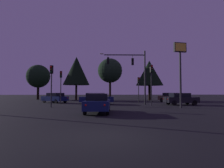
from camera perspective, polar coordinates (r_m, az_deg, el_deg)
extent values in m
plane|color=black|center=(31.28, -3.72, -5.53)|extent=(168.00, 168.00, 0.00)
cylinder|color=#232326|center=(24.55, 10.23, 2.00)|extent=(0.20, 0.20, 7.13)
cylinder|color=#232326|center=(24.58, 3.89, 9.03)|extent=(5.43, 0.44, 0.14)
ellipsoid|color=#F4EACC|center=(24.53, -3.23, 9.41)|extent=(0.56, 0.28, 0.16)
cylinder|color=#232326|center=(24.66, 6.43, 8.48)|extent=(0.05, 0.05, 0.45)
cube|color=black|center=(24.54, 6.44, 6.93)|extent=(0.31, 0.26, 0.90)
sphere|color=red|center=(24.72, 6.39, 7.52)|extent=(0.18, 0.18, 0.18)
sphere|color=#56380C|center=(24.67, 6.40, 6.88)|extent=(0.18, 0.18, 0.18)
sphere|color=#0C4219|center=(24.63, 6.40, 6.24)|extent=(0.18, 0.18, 0.18)
cylinder|color=#232326|center=(24.45, -1.24, 8.70)|extent=(0.05, 0.05, 0.33)
cube|color=black|center=(24.34, -1.24, 7.28)|extent=(0.31, 0.26, 0.90)
sphere|color=red|center=(24.53, -1.24, 7.87)|extent=(0.18, 0.18, 0.18)
sphere|color=#56380C|center=(24.48, -1.24, 7.23)|extent=(0.18, 0.18, 0.18)
sphere|color=#0C4219|center=(24.43, -1.24, 6.58)|extent=(0.18, 0.18, 0.18)
cylinder|color=#232326|center=(20.62, -18.40, -1.94)|extent=(0.12, 0.12, 3.61)
cube|color=black|center=(20.77, -18.32, 4.29)|extent=(0.34, 0.30, 0.90)
sphere|color=red|center=(20.68, -18.48, 5.10)|extent=(0.18, 0.18, 0.18)
sphere|color=#56380C|center=(20.64, -18.49, 4.33)|extent=(0.18, 0.18, 0.18)
sphere|color=#0C4219|center=(20.61, -18.50, 3.56)|extent=(0.18, 0.18, 0.18)
cylinder|color=#232326|center=(25.98, -15.69, -2.05)|extent=(0.12, 0.12, 3.63)
cube|color=black|center=(26.09, -15.63, 2.93)|extent=(0.35, 0.31, 0.90)
sphere|color=red|center=(25.98, -15.61, 3.57)|extent=(0.18, 0.18, 0.18)
sphere|color=#56380C|center=(25.95, -15.62, 2.96)|extent=(0.18, 0.18, 0.18)
sphere|color=#0C4219|center=(25.93, -15.62, 2.34)|extent=(0.18, 0.18, 0.18)
cylinder|color=#232326|center=(21.93, 12.18, -1.60)|extent=(0.12, 0.12, 3.95)
cube|color=black|center=(22.10, 12.12, 4.69)|extent=(0.37, 0.33, 0.90)
sphere|color=red|center=(22.03, 12.34, 5.45)|extent=(0.18, 0.18, 0.18)
sphere|color=#56380C|center=(21.99, 12.34, 4.73)|extent=(0.18, 0.18, 0.18)
sphere|color=#0C4219|center=(21.96, 12.35, 4.00)|extent=(0.18, 0.18, 0.18)
cylinder|color=#232326|center=(28.48, 8.30, -2.76)|extent=(0.12, 0.12, 3.03)
cube|color=black|center=(28.54, 8.27, 1.19)|extent=(0.34, 0.30, 0.90)
sphere|color=red|center=(28.44, 8.39, 1.77)|extent=(0.18, 0.18, 0.18)
sphere|color=#56380C|center=(28.42, 8.39, 1.21)|extent=(0.18, 0.18, 0.18)
sphere|color=#0C4219|center=(28.40, 8.39, 0.64)|extent=(0.18, 0.18, 0.18)
cube|color=#0F1947|center=(14.66, -4.37, -6.35)|extent=(2.21, 4.63, 0.68)
cube|color=black|center=(14.48, -4.41, -4.02)|extent=(1.78, 2.55, 0.52)
cylinder|color=black|center=(16.24, -6.80, -7.17)|extent=(0.25, 0.65, 0.64)
cylinder|color=black|center=(16.12, -1.00, -7.23)|extent=(0.25, 0.65, 0.64)
cylinder|color=black|center=(13.32, -8.46, -8.19)|extent=(0.25, 0.65, 0.64)
cylinder|color=black|center=(13.17, -1.36, -8.28)|extent=(0.25, 0.65, 0.64)
sphere|color=red|center=(12.49, -8.21, -6.54)|extent=(0.14, 0.14, 0.14)
sphere|color=red|center=(12.36, -2.29, -6.60)|extent=(0.14, 0.14, 0.14)
cube|color=#0F1947|center=(24.89, -4.75, -4.78)|extent=(4.65, 2.19, 0.68)
cube|color=black|center=(24.88, -5.09, -3.40)|extent=(2.55, 1.79, 0.52)
cylinder|color=black|center=(25.69, -1.27, -5.48)|extent=(0.65, 0.24, 0.64)
cylinder|color=black|center=(23.99, -1.32, -5.69)|extent=(0.65, 0.24, 0.64)
cylinder|color=black|center=(25.90, -7.94, -5.43)|extent=(0.65, 0.24, 0.64)
cylinder|color=black|center=(24.21, -8.45, -5.63)|extent=(0.65, 0.24, 0.64)
sphere|color=red|center=(25.81, -9.71, -4.45)|extent=(0.14, 0.14, 0.14)
sphere|color=red|center=(24.50, -10.20, -4.55)|extent=(0.14, 0.14, 0.14)
cube|color=black|center=(25.06, 20.68, -4.61)|extent=(4.15, 2.11, 0.68)
cube|color=black|center=(24.97, 20.35, -3.25)|extent=(2.27, 1.74, 0.52)
cylinder|color=black|center=(26.46, 22.39, -5.20)|extent=(0.65, 0.23, 0.64)
cylinder|color=black|center=(25.01, 24.32, -5.33)|extent=(0.65, 0.23, 0.64)
cylinder|color=black|center=(25.25, 17.09, -5.42)|extent=(0.65, 0.23, 0.64)
cylinder|color=black|center=(23.72, 18.79, -5.59)|extent=(0.65, 0.23, 0.64)
sphere|color=red|center=(24.78, 15.78, -4.47)|extent=(0.14, 0.14, 0.14)
sphere|color=red|center=(23.56, 17.05, -4.56)|extent=(0.14, 0.14, 0.14)
cube|color=#0F1947|center=(29.34, -17.45, -4.33)|extent=(4.47, 4.11, 0.68)
cube|color=black|center=(29.21, -17.25, -3.17)|extent=(2.78, 2.67, 0.52)
cylinder|color=black|center=(30.00, -20.36, -4.90)|extent=(0.62, 0.56, 0.64)
cylinder|color=black|center=(30.97, -17.88, -4.86)|extent=(0.62, 0.56, 0.64)
cylinder|color=black|center=(27.75, -16.99, -5.15)|extent=(0.62, 0.56, 0.64)
cylinder|color=black|center=(28.79, -14.44, -5.08)|extent=(0.62, 0.56, 0.64)
sphere|color=red|center=(27.27, -15.73, -4.29)|extent=(0.14, 0.14, 0.14)
sphere|color=red|center=(28.11, -13.71, -4.26)|extent=(0.14, 0.14, 0.14)
cube|color=#473828|center=(31.92, 18.08, -4.17)|extent=(4.25, 4.01, 0.68)
cube|color=black|center=(31.96, 17.81, -3.09)|extent=(2.66, 2.58, 0.52)
cylinder|color=black|center=(32.26, 20.83, -4.71)|extent=(0.61, 0.57, 0.64)
cylinder|color=black|center=(30.80, 20.05, -4.84)|extent=(0.61, 0.57, 0.64)
cylinder|color=black|center=(33.11, 16.27, -4.72)|extent=(0.61, 0.57, 0.64)
cylinder|color=black|center=(31.68, 15.30, -4.83)|extent=(0.61, 0.57, 0.64)
sphere|color=red|center=(33.20, 15.01, -3.97)|extent=(0.14, 0.14, 0.14)
sphere|color=red|center=(32.08, 14.21, -4.03)|extent=(0.14, 0.14, 0.14)
cylinder|color=#232326|center=(20.29, 20.58, 1.23)|extent=(0.20, 0.20, 5.83)
cube|color=black|center=(20.79, 20.43, 10.66)|extent=(1.42, 0.48, 1.00)
cube|color=yellow|center=(20.68, 20.64, 10.73)|extent=(1.22, 0.23, 0.84)
cylinder|color=black|center=(43.08, -22.08, -2.31)|extent=(0.52, 0.52, 3.35)
sphere|color=black|center=(43.22, -22.01, 2.25)|extent=(5.04, 5.04, 5.04)
cylinder|color=black|center=(37.95, -11.09, -2.62)|extent=(0.41, 0.41, 3.10)
cone|color=black|center=(38.20, -11.04, 4.07)|extent=(5.37, 5.37, 5.80)
cylinder|color=black|center=(36.92, 11.63, -2.73)|extent=(0.50, 0.50, 2.96)
cone|color=black|center=(37.11, 11.57, 3.39)|extent=(5.35, 5.35, 4.95)
cylinder|color=black|center=(38.23, -0.62, -1.73)|extent=(0.47, 0.47, 4.36)
sphere|color=black|center=(38.50, -0.62, 4.20)|extent=(5.12, 5.12, 5.12)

